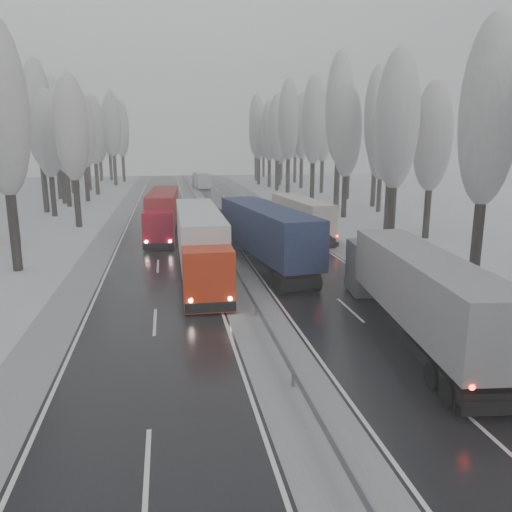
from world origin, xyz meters
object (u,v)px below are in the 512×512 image
object	(u,v)px
truck_blue_box	(261,231)
truck_red_red	(163,210)
truck_cream_box	(297,213)
truck_red_white	(200,239)
box_truck_distant	(201,180)
truck_grey_tarp	(414,286)

from	to	relation	value
truck_blue_box	truck_red_red	bearing A→B (deg)	108.24
truck_cream_box	truck_red_white	size ratio (longest dim) A/B	0.84
truck_cream_box	box_truck_distant	bearing A→B (deg)	90.88
truck_cream_box	box_truck_distant	world-z (taller)	truck_cream_box
truck_blue_box	truck_red_white	xyz separation A→B (m)	(-4.61, -2.24, -0.05)
truck_blue_box	box_truck_distant	world-z (taller)	truck_blue_box
truck_grey_tarp	truck_red_red	bearing A→B (deg)	118.20
truck_grey_tarp	truck_blue_box	size ratio (longest dim) A/B	0.92
truck_grey_tarp	truck_blue_box	world-z (taller)	truck_blue_box
truck_cream_box	truck_red_white	distance (m)	17.73
truck_blue_box	box_truck_distant	distance (m)	66.29
truck_grey_tarp	truck_blue_box	distance (m)	15.39
truck_grey_tarp	truck_red_red	distance (m)	31.46
truck_grey_tarp	truck_red_white	xyz separation A→B (m)	(-9.06, 12.49, 0.17)
truck_cream_box	truck_red_red	world-z (taller)	truck_red_red
truck_cream_box	truck_red_red	size ratio (longest dim) A/B	0.88
truck_blue_box	box_truck_distant	size ratio (longest dim) A/B	2.09
truck_cream_box	truck_blue_box	bearing A→B (deg)	-121.13
truck_blue_box	truck_red_white	world-z (taller)	truck_blue_box
truck_red_white	truck_red_red	distance (m)	16.94
truck_grey_tarp	truck_blue_box	xyz separation A→B (m)	(-4.45, 14.73, 0.21)
truck_grey_tarp	box_truck_distant	distance (m)	81.13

